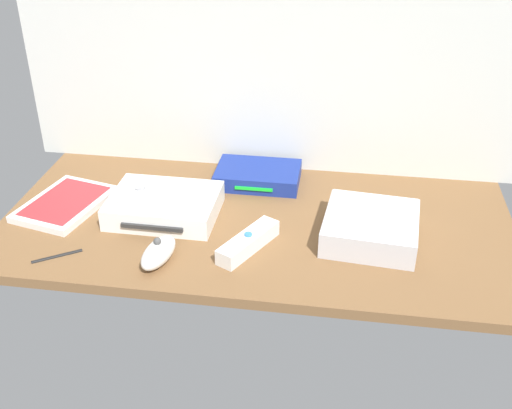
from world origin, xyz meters
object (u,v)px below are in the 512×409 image
game_console (164,206)px  remote_wand (247,242)px  remote_classic_pad (160,195)px  game_case (65,204)px  stylus_pen (57,255)px  network_router (258,175)px  remote_nunchuk (158,252)px  mini_computer (371,227)px

game_console → remote_wand: bearing=-26.4°
remote_classic_pad → game_case: bearing=176.2°
stylus_pen → network_router: bearing=46.4°
game_console → remote_nunchuk: bearing=-77.2°
game_console → mini_computer: mini_computer is taller
remote_wand → remote_nunchuk: size_ratio=1.38×
game_console → stylus_pen: 22.82cm
remote_wand → mini_computer: bearing=44.4°
remote_classic_pad → remote_wand: bearing=-24.6°
mini_computer → remote_nunchuk: 39.26cm
stylus_pen → remote_nunchuk: bearing=3.7°
game_console → remote_classic_pad: size_ratio=1.46×
game_case → remote_nunchuk: (24.32, -15.53, 1.28)cm
mini_computer → game_case: mini_computer is taller
game_console → game_case: (-20.98, -0.08, -1.44)cm
remote_classic_pad → stylus_pen: (-15.14, -15.62, -5.06)cm
game_console → stylus_pen: size_ratio=2.35×
game_case → remote_wand: (39.10, -9.20, 0.75)cm
network_router → game_console: bearing=-134.4°
remote_wand → remote_nunchuk: (-14.78, -6.33, 0.53)cm
game_console → game_case: size_ratio=0.98×
game_case → remote_classic_pad: bearing=10.5°
remote_nunchuk → remote_classic_pad: size_ratio=0.74×
game_case → remote_classic_pad: remote_classic_pad is taller
game_console → network_router: size_ratio=1.17×
game_console → remote_wand: game_console is taller
remote_classic_pad → stylus_pen: remote_classic_pad is taller
network_router → game_case: bearing=-155.8°
game_console → remote_wand: (18.13, -9.28, -0.69)cm
mini_computer → game_case: (-61.37, 2.54, -1.88)cm
remote_wand → stylus_pen: remote_wand is taller
game_console → remote_nunchuk: size_ratio=1.98×
mini_computer → network_router: mini_computer is taller
remote_wand → remote_classic_pad: 20.40cm
remote_wand → stylus_pen: bearing=-139.6°
game_console → stylus_pen: bearing=-131.7°
remote_classic_pad → mini_computer: bearing=-2.8°
network_router → remote_classic_pad: remote_classic_pad is taller
game_console → remote_classic_pad: remote_classic_pad is taller
network_router → remote_nunchuk: remote_nunchuk is taller
mini_computer → stylus_pen: mini_computer is taller
remote_wand → remote_classic_pad: bearing=-176.2°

